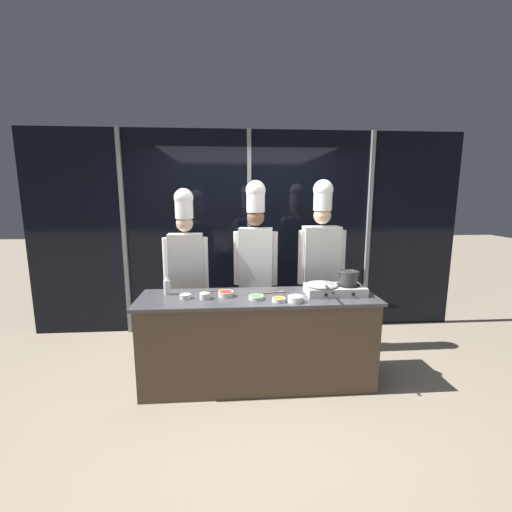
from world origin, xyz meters
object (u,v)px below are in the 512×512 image
object	(u,v)px
prep_bowl_scallions	(256,297)
prep_bowl_onion	(295,299)
squeeze_bottle_clear	(167,286)
prep_bowl_garlic	(185,296)
frying_pan	(322,283)
prep_bowl_ginger	(205,296)
portable_stove	(335,290)
prep_bowl_carrots	(279,299)
chef_line	(321,253)
prep_bowl_chili_flakes	(226,293)
chef_head	(186,258)
chef_sous	(256,252)
serving_spoon_slotted	(279,292)
serving_spoon_solid	(218,290)
stock_pot	(348,277)

from	to	relation	value
prep_bowl_scallions	prep_bowl_onion	size ratio (longest dim) A/B	0.97
squeeze_bottle_clear	prep_bowl_garlic	bearing A→B (deg)	-38.81
frying_pan	prep_bowl_ginger	xyz separation A→B (m)	(-1.14, -0.06, -0.08)
portable_stove	prep_bowl_ginger	distance (m)	1.27
prep_bowl_carrots	chef_line	world-z (taller)	chef_line
prep_bowl_scallions	chef_line	size ratio (longest dim) A/B	0.07
portable_stove	squeeze_bottle_clear	size ratio (longest dim) A/B	3.13
prep_bowl_chili_flakes	chef_head	xyz separation A→B (m)	(-0.46, 0.67, 0.23)
prep_bowl_onion	chef_head	bearing A→B (deg)	140.51
portable_stove	prep_bowl_garlic	world-z (taller)	portable_stove
prep_bowl_garlic	chef_head	world-z (taller)	chef_head
prep_bowl_onion	chef_head	xyz separation A→B (m)	(-1.09, 0.90, 0.22)
frying_pan	chef_line	distance (m)	0.70
chef_sous	prep_bowl_garlic	bearing A→B (deg)	52.16
frying_pan	chef_sous	size ratio (longest dim) A/B	0.27
chef_sous	prep_bowl_ginger	bearing A→B (deg)	61.31
chef_head	chef_sous	distance (m)	0.80
squeeze_bottle_clear	prep_bowl_chili_flakes	world-z (taller)	squeeze_bottle_clear
frying_pan	prep_bowl_scallions	world-z (taller)	frying_pan
portable_stove	prep_bowl_chili_flakes	size ratio (longest dim) A/B	3.78
squeeze_bottle_clear	prep_bowl_ginger	bearing A→B (deg)	-25.14
serving_spoon_slotted	chef_sous	size ratio (longest dim) A/B	0.12
prep_bowl_carrots	serving_spoon_solid	world-z (taller)	prep_bowl_carrots
chef_sous	chef_line	xyz separation A→B (m)	(0.76, -0.02, -0.02)
portable_stove	frying_pan	world-z (taller)	frying_pan
chef_head	chef_line	bearing A→B (deg)	177.60
stock_pot	prep_bowl_ginger	distance (m)	1.41
stock_pot	prep_bowl_carrots	bearing A→B (deg)	-164.86
portable_stove	stock_pot	bearing A→B (deg)	0.11
chef_head	chef_line	size ratio (longest dim) A/B	0.95
serving_spoon_solid	chef_head	distance (m)	0.66
serving_spoon_solid	chef_sous	size ratio (longest dim) A/B	0.13
prep_bowl_onion	serving_spoon_slotted	size ratio (longest dim) A/B	0.61
prep_bowl_garlic	serving_spoon_slotted	xyz separation A→B (m)	(0.91, 0.13, -0.02)
serving_spoon_slotted	chef_line	distance (m)	0.85
prep_bowl_scallions	prep_bowl_chili_flakes	size ratio (longest dim) A/B	0.95
prep_bowl_chili_flakes	chef_line	distance (m)	1.30
serving_spoon_solid	chef_head	world-z (taller)	chef_head
prep_bowl_scallions	serving_spoon_slotted	distance (m)	0.32
frying_pan	squeeze_bottle_clear	bearing A→B (deg)	175.46
frying_pan	prep_bowl_garlic	world-z (taller)	frying_pan
squeeze_bottle_clear	chef_head	bearing A→B (deg)	77.96
prep_bowl_ginger	chef_head	size ratio (longest dim) A/B	0.05
prep_bowl_garlic	serving_spoon_solid	bearing A→B (deg)	39.07
frying_pan	chef_head	distance (m)	1.56
portable_stove	chef_head	bearing A→B (deg)	155.99
stock_pot	prep_bowl_garlic	size ratio (longest dim) A/B	2.02
prep_bowl_ginger	serving_spoon_slotted	distance (m)	0.74
stock_pot	prep_bowl_chili_flakes	xyz separation A→B (m)	(-1.20, 0.01, -0.14)
prep_bowl_scallions	prep_bowl_ginger	size ratio (longest dim) A/B	1.46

